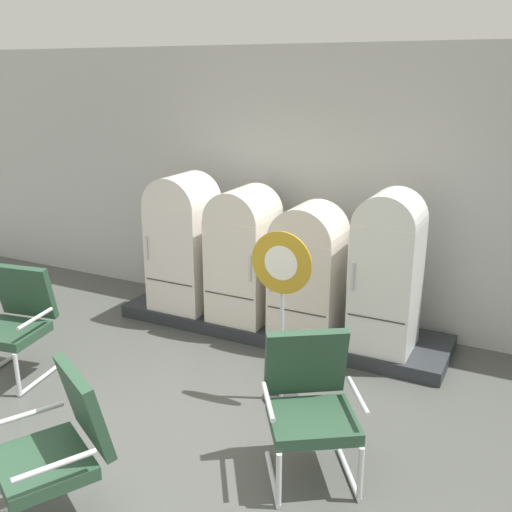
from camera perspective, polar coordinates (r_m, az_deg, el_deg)
ground at (r=4.58m, az=-14.96°, el=-21.64°), size 12.00×10.00×0.05m
back_wall at (r=6.83m, az=4.65°, el=6.81°), size 11.76×0.12×3.11m
display_plinth at (r=6.71m, az=2.26°, el=-6.72°), size 3.73×0.95×0.14m
refrigerator_0 at (r=6.86m, az=-7.02°, el=1.74°), size 0.67×0.68×1.57m
refrigerator_1 at (r=6.51m, az=-1.18°, el=0.56°), size 0.64×0.73×1.48m
refrigerator_2 at (r=6.17m, az=5.10°, el=-1.02°), size 0.70×0.63×1.39m
refrigerator_3 at (r=5.89m, az=12.58°, el=-1.01°), size 0.61×0.63×1.60m
armchair_left at (r=6.08m, az=-22.30°, el=-5.54°), size 0.74×0.77×1.06m
armchair_right at (r=4.35m, az=5.24°, el=-13.67°), size 0.87×0.89×1.06m
armchair_center at (r=4.09m, az=-18.55°, el=-16.77°), size 0.86×0.88×1.06m
sign_stand at (r=5.07m, az=2.46°, el=-5.50°), size 0.54×0.32×1.57m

